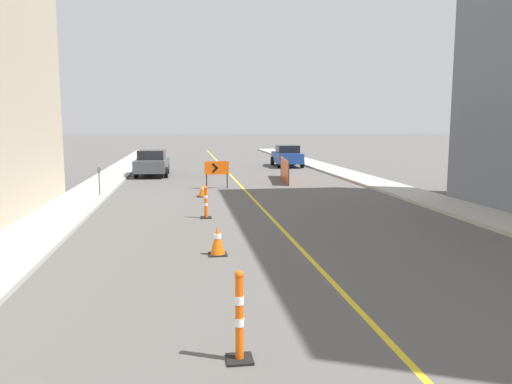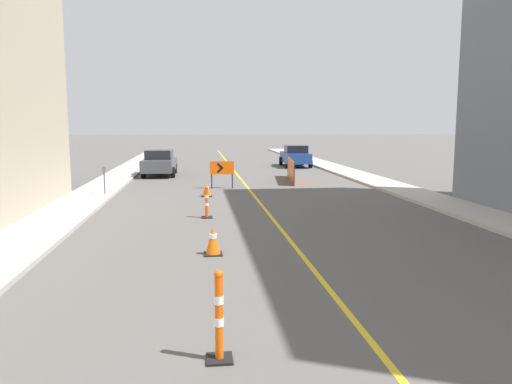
{
  "view_description": "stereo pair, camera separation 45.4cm",
  "coord_description": "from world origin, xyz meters",
  "px_view_note": "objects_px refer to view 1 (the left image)",
  "views": [
    {
      "loc": [
        -2.93,
        1.07,
        3.16
      ],
      "look_at": [
        -0.63,
        16.64,
        1.0
      ],
      "focal_mm": 35.0,
      "sensor_mm": 36.0,
      "label": 1
    },
    {
      "loc": [
        -2.48,
        1.01,
        3.16
      ],
      "look_at": [
        -0.63,
        16.64,
        1.0
      ],
      "focal_mm": 35.0,
      "sensor_mm": 36.0,
      "label": 2
    }
  ],
  "objects_px": {
    "traffic_cone_second": "(218,240)",
    "delineator_post_front": "(239,322)",
    "traffic_cone_third": "(203,190)",
    "parking_meter_near_curb": "(99,174)",
    "arrow_barricade_primary": "(217,169)",
    "parked_car_curb_mid": "(287,156)",
    "parked_car_curb_near": "(152,163)",
    "delineator_post_rear": "(206,204)"
  },
  "relations": [
    {
      "from": "parked_car_curb_mid",
      "to": "delineator_post_front",
      "type": "bearing_deg",
      "value": -100.27
    },
    {
      "from": "delineator_post_rear",
      "to": "arrow_barricade_primary",
      "type": "relative_size",
      "value": 0.82
    },
    {
      "from": "parking_meter_near_curb",
      "to": "arrow_barricade_primary",
      "type": "bearing_deg",
      "value": 24.26
    },
    {
      "from": "traffic_cone_second",
      "to": "delineator_post_front",
      "type": "height_order",
      "value": "delineator_post_front"
    },
    {
      "from": "delineator_post_rear",
      "to": "traffic_cone_second",
      "type": "bearing_deg",
      "value": -89.36
    },
    {
      "from": "delineator_post_front",
      "to": "delineator_post_rear",
      "type": "height_order",
      "value": "delineator_post_front"
    },
    {
      "from": "delineator_post_front",
      "to": "delineator_post_rear",
      "type": "relative_size",
      "value": 1.15
    },
    {
      "from": "traffic_cone_third",
      "to": "parked_car_curb_mid",
      "type": "relative_size",
      "value": 0.14
    },
    {
      "from": "arrow_barricade_primary",
      "to": "delineator_post_front",
      "type": "bearing_deg",
      "value": -97.94
    },
    {
      "from": "traffic_cone_third",
      "to": "delineator_post_front",
      "type": "distance_m",
      "value": 15.34
    },
    {
      "from": "delineator_post_front",
      "to": "arrow_barricade_primary",
      "type": "distance_m",
      "value": 18.05
    },
    {
      "from": "delineator_post_front",
      "to": "parking_meter_near_curb",
      "type": "relative_size",
      "value": 1.01
    },
    {
      "from": "parked_car_curb_near",
      "to": "parking_meter_near_curb",
      "type": "distance_m",
      "value": 9.06
    },
    {
      "from": "traffic_cone_second",
      "to": "delineator_post_front",
      "type": "bearing_deg",
      "value": -90.99
    },
    {
      "from": "arrow_barricade_primary",
      "to": "delineator_post_rear",
      "type": "bearing_deg",
      "value": -101.62
    },
    {
      "from": "traffic_cone_second",
      "to": "delineator_post_front",
      "type": "relative_size",
      "value": 0.58
    },
    {
      "from": "traffic_cone_second",
      "to": "parked_car_curb_near",
      "type": "height_order",
      "value": "parked_car_curb_near"
    },
    {
      "from": "traffic_cone_third",
      "to": "parked_car_curb_mid",
      "type": "height_order",
      "value": "parked_car_curb_mid"
    },
    {
      "from": "traffic_cone_second",
      "to": "delineator_post_front",
      "type": "xyz_separation_m",
      "value": [
        -0.09,
        -5.5,
        0.19
      ]
    },
    {
      "from": "traffic_cone_second",
      "to": "parked_car_curb_mid",
      "type": "relative_size",
      "value": 0.17
    },
    {
      "from": "parking_meter_near_curb",
      "to": "delineator_post_rear",
      "type": "bearing_deg",
      "value": -51.26
    },
    {
      "from": "traffic_cone_second",
      "to": "parked_car_curb_near",
      "type": "distance_m",
      "value": 19.26
    },
    {
      "from": "delineator_post_front",
      "to": "parked_car_curb_near",
      "type": "relative_size",
      "value": 0.29
    },
    {
      "from": "delineator_post_front",
      "to": "parked_car_curb_near",
      "type": "height_order",
      "value": "parked_car_curb_near"
    },
    {
      "from": "traffic_cone_third",
      "to": "parked_car_curb_mid",
      "type": "bearing_deg",
      "value": 64.99
    },
    {
      "from": "delineator_post_rear",
      "to": "parked_car_curb_mid",
      "type": "bearing_deg",
      "value": 70.58
    },
    {
      "from": "delineator_post_front",
      "to": "parked_car_curb_mid",
      "type": "xyz_separation_m",
      "value": [
        6.99,
        30.05,
        0.25
      ]
    },
    {
      "from": "parked_car_curb_mid",
      "to": "parking_meter_near_curb",
      "type": "xyz_separation_m",
      "value": [
        -11.25,
        -14.36,
        0.2
      ]
    },
    {
      "from": "delineator_post_rear",
      "to": "parking_meter_near_curb",
      "type": "distance_m",
      "value": 6.89
    },
    {
      "from": "delineator_post_front",
      "to": "parked_car_curb_mid",
      "type": "height_order",
      "value": "parked_car_curb_mid"
    },
    {
      "from": "delineator_post_front",
      "to": "traffic_cone_second",
      "type": "bearing_deg",
      "value": 89.01
    },
    {
      "from": "traffic_cone_second",
      "to": "parking_meter_near_curb",
      "type": "xyz_separation_m",
      "value": [
        -4.35,
        10.19,
        0.64
      ]
    },
    {
      "from": "parked_car_curb_near",
      "to": "parking_meter_near_curb",
      "type": "bearing_deg",
      "value": -98.48
    },
    {
      "from": "arrow_barricade_primary",
      "to": "parked_car_curb_near",
      "type": "height_order",
      "value": "parked_car_curb_near"
    },
    {
      "from": "delineator_post_front",
      "to": "arrow_barricade_primary",
      "type": "bearing_deg",
      "value": 87.01
    },
    {
      "from": "traffic_cone_third",
      "to": "parked_car_curb_near",
      "type": "relative_size",
      "value": 0.14
    },
    {
      "from": "traffic_cone_third",
      "to": "parking_meter_near_curb",
      "type": "xyz_separation_m",
      "value": [
        -4.39,
        0.34,
        0.71
      ]
    },
    {
      "from": "traffic_cone_second",
      "to": "traffic_cone_third",
      "type": "xyz_separation_m",
      "value": [
        0.04,
        9.84,
        -0.06
      ]
    },
    {
      "from": "delineator_post_rear",
      "to": "traffic_cone_third",
      "type": "bearing_deg",
      "value": 88.94
    },
    {
      "from": "arrow_barricade_primary",
      "to": "parked_car_curb_mid",
      "type": "bearing_deg",
      "value": 58.33
    },
    {
      "from": "traffic_cone_third",
      "to": "arrow_barricade_primary",
      "type": "relative_size",
      "value": 0.45
    },
    {
      "from": "traffic_cone_third",
      "to": "delineator_post_rear",
      "type": "distance_m",
      "value": 5.02
    }
  ]
}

